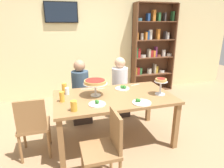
% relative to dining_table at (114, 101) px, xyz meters
% --- Properties ---
extents(ground_plane, '(12.00, 12.00, 0.00)m').
position_rel_dining_table_xyz_m(ground_plane, '(0.00, 0.00, -0.66)').
color(ground_plane, '#9E7A56').
extents(rear_partition, '(8.00, 0.12, 2.80)m').
position_rel_dining_table_xyz_m(rear_partition, '(0.00, 2.20, 0.74)').
color(rear_partition, beige).
rests_on(rear_partition, ground_plane).
extents(dining_table, '(1.71, 0.98, 0.74)m').
position_rel_dining_table_xyz_m(dining_table, '(0.00, 0.00, 0.00)').
color(dining_table, olive).
rests_on(dining_table, ground_plane).
extents(bookshelf, '(1.10, 0.30, 2.21)m').
position_rel_dining_table_xyz_m(bookshelf, '(1.64, 2.01, 0.47)').
color(bookshelf, brown).
rests_on(bookshelf, ground_plane).
extents(television, '(0.72, 0.05, 0.44)m').
position_rel_dining_table_xyz_m(television, '(-0.57, 2.11, 1.31)').
color(television, black).
extents(diner_far_left, '(0.34, 0.34, 1.15)m').
position_rel_dining_table_xyz_m(diner_far_left, '(-0.39, 0.77, -0.17)').
color(diner_far_left, '#382D28').
rests_on(diner_far_left, ground_plane).
extents(diner_far_right, '(0.34, 0.34, 1.15)m').
position_rel_dining_table_xyz_m(diner_far_right, '(0.36, 0.82, -0.17)').
color(diner_far_right, '#382D28').
rests_on(diner_far_right, ground_plane).
extents(chair_head_west, '(0.40, 0.40, 0.87)m').
position_rel_dining_table_xyz_m(chair_head_west, '(-1.13, -0.07, -0.17)').
color(chair_head_west, olive).
rests_on(chair_head_west, ground_plane).
extents(chair_near_left, '(0.40, 0.40, 0.87)m').
position_rel_dining_table_xyz_m(chair_near_left, '(-0.32, -0.77, -0.17)').
color(chair_near_left, olive).
rests_on(chair_near_left, ground_plane).
extents(deep_dish_pizza_stand, '(0.35, 0.35, 0.24)m').
position_rel_dining_table_xyz_m(deep_dish_pizza_stand, '(-0.25, 0.09, 0.28)').
color(deep_dish_pizza_stand, silver).
rests_on(deep_dish_pizza_stand, dining_table).
extents(personal_pizza_stand, '(0.19, 0.19, 0.25)m').
position_rel_dining_table_xyz_m(personal_pizza_stand, '(0.67, -0.14, 0.26)').
color(personal_pizza_stand, silver).
rests_on(personal_pizza_stand, dining_table).
extents(salad_plate_near_diner, '(0.22, 0.22, 0.06)m').
position_rel_dining_table_xyz_m(salad_plate_near_diner, '(-0.30, -0.24, 0.10)').
color(salad_plate_near_diner, white).
rests_on(salad_plate_near_diner, dining_table).
extents(salad_plate_far_diner, '(0.23, 0.23, 0.07)m').
position_rel_dining_table_xyz_m(salad_plate_far_diner, '(0.22, 0.25, 0.10)').
color(salad_plate_far_diner, white).
rests_on(salad_plate_far_diner, dining_table).
extents(salad_plate_spare, '(0.25, 0.25, 0.06)m').
position_rel_dining_table_xyz_m(salad_plate_spare, '(0.27, -0.36, 0.10)').
color(salad_plate_spare, white).
rests_on(salad_plate_spare, dining_table).
extents(beer_glass_amber_tall, '(0.08, 0.08, 0.13)m').
position_rel_dining_table_xyz_m(beer_glass_amber_tall, '(-0.61, -0.34, 0.15)').
color(beer_glass_amber_tall, gold).
rests_on(beer_glass_amber_tall, dining_table).
extents(beer_glass_amber_short, '(0.07, 0.07, 0.14)m').
position_rel_dining_table_xyz_m(beer_glass_amber_short, '(-0.73, -0.01, 0.15)').
color(beer_glass_amber_short, gold).
rests_on(beer_glass_amber_short, dining_table).
extents(beer_glass_amber_spare, '(0.07, 0.07, 0.14)m').
position_rel_dining_table_xyz_m(beer_glass_amber_spare, '(-0.68, 0.35, 0.16)').
color(beer_glass_amber_spare, gold).
rests_on(beer_glass_amber_spare, dining_table).
extents(water_glass_clear_near, '(0.06, 0.06, 0.10)m').
position_rel_dining_table_xyz_m(water_glass_clear_near, '(-0.65, 0.25, 0.13)').
color(water_glass_clear_near, white).
rests_on(water_glass_clear_near, dining_table).
extents(cutlery_fork_near, '(0.18, 0.03, 0.00)m').
position_rel_dining_table_xyz_m(cutlery_fork_near, '(-0.14, 0.35, 0.09)').
color(cutlery_fork_near, silver).
rests_on(cutlery_fork_near, dining_table).
extents(cutlery_knife_near, '(0.18, 0.06, 0.00)m').
position_rel_dining_table_xyz_m(cutlery_knife_near, '(0.50, 0.39, 0.09)').
color(cutlery_knife_near, silver).
rests_on(cutlery_knife_near, dining_table).
extents(cutlery_fork_far, '(0.18, 0.05, 0.00)m').
position_rel_dining_table_xyz_m(cutlery_fork_far, '(-0.33, 0.40, 0.09)').
color(cutlery_fork_far, silver).
rests_on(cutlery_fork_far, dining_table).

